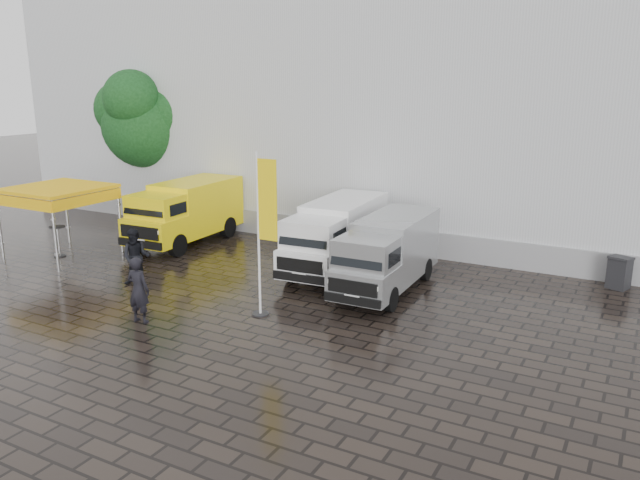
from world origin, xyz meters
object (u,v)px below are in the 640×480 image
object	(u,v)px
van_white	(336,237)
canopy_tent	(57,191)
person_tent	(136,257)
cocktail_table	(59,241)
wheelie_bin	(619,272)
van_yellow	(185,214)
flagpole	(264,227)
person_front	(138,290)
van_silver	(387,256)

from	to	relation	value
van_white	canopy_tent	xyz separation A→B (m)	(-10.11, -3.36, 1.32)
person_tent	canopy_tent	bearing A→B (deg)	135.69
cocktail_table	wheelie_bin	world-z (taller)	cocktail_table
van_white	person_tent	distance (m)	6.81
wheelie_bin	van_yellow	bearing A→B (deg)	-152.71
flagpole	cocktail_table	bearing A→B (deg)	172.22
person_front	van_silver	bearing A→B (deg)	-135.42
van_white	wheelie_bin	size ratio (longest dim) A/B	5.29
wheelie_bin	person_front	size ratio (longest dim) A/B	0.56
van_yellow	van_silver	distance (m)	9.74
person_front	person_tent	xyz separation A→B (m)	(-2.47, 2.42, -0.00)
flagpole	person_tent	xyz separation A→B (m)	(-5.29, 0.33, -1.67)
van_white	flagpole	xyz separation A→B (m)	(0.22, -4.87, 1.40)
wheelie_bin	person_front	bearing A→B (deg)	-120.89
cocktail_table	canopy_tent	bearing A→B (deg)	39.88
van_yellow	van_white	size ratio (longest dim) A/B	0.97
van_yellow	person_tent	world-z (taller)	van_yellow
van_yellow	person_tent	xyz separation A→B (m)	(2.11, -4.98, -0.31)
flagpole	cocktail_table	distance (m)	10.72
van_silver	cocktail_table	distance (m)	12.86
cocktail_table	van_yellow	bearing A→B (deg)	52.12
cocktail_table	wheelie_bin	distance (m)	20.17
canopy_tent	flagpole	size ratio (longest dim) A/B	0.68
van_yellow	cocktail_table	bearing A→B (deg)	-130.08
van_yellow	canopy_tent	world-z (taller)	canopy_tent
van_yellow	wheelie_bin	size ratio (longest dim) A/B	5.12
wheelie_bin	cocktail_table	bearing A→B (deg)	-142.92
canopy_tent	van_silver	bearing A→B (deg)	10.12
person_front	flagpole	bearing A→B (deg)	-148.11
van_white	cocktail_table	world-z (taller)	van_white
person_tent	van_white	bearing A→B (deg)	10.70
van_silver	flagpole	distance (m)	4.58
van_yellow	cocktail_table	distance (m)	4.97
person_front	wheelie_bin	bearing A→B (deg)	-144.93
van_white	wheelie_bin	distance (m)	9.43
van_silver	van_white	bearing A→B (deg)	153.70
van_white	flagpole	distance (m)	5.07
flagpole	person_tent	world-z (taller)	flagpole
person_front	canopy_tent	bearing A→B (deg)	-30.27
van_silver	person_front	distance (m)	7.71
canopy_tent	person_front	distance (m)	8.47
van_white	person_front	xyz separation A→B (m)	(-2.60, -6.96, -0.27)
van_silver	canopy_tent	size ratio (longest dim) A/B	1.66
van_yellow	van_silver	bearing A→B (deg)	-11.45
wheelie_bin	person_front	world-z (taller)	person_front
wheelie_bin	person_tent	size ratio (longest dim) A/B	0.56
van_white	cocktail_table	xyz separation A→B (m)	(-10.20, -3.44, -0.63)
van_white	cocktail_table	distance (m)	10.79
wheelie_bin	person_tent	world-z (taller)	person_tent
van_yellow	cocktail_table	xyz separation A→B (m)	(-3.02, -3.88, -0.67)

